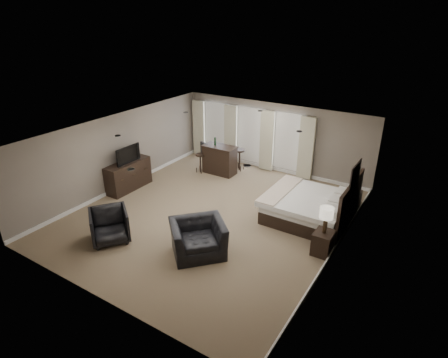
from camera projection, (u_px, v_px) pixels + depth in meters
The scene contains 16 objects.
room at pixel (211, 176), 10.80m from camera, with size 7.60×8.60×2.64m.
window_bay at pixel (249, 137), 14.50m from camera, with size 5.25×0.20×2.30m.
bed at pixel (311, 197), 10.83m from camera, with size 2.34×2.23×1.49m, color silver.
nightstand_near at pixel (323, 243), 9.46m from camera, with size 0.46×0.56×0.61m, color black.
nightstand_far at pixel (353, 199), 11.71m from camera, with size 0.40×0.49×0.54m, color black.
lamp_near at pixel (326, 220), 9.19m from camera, with size 0.34×0.34×0.70m, color beige.
lamp_far at pixel (356, 182), 11.47m from camera, with size 0.30×0.30×0.63m, color beige.
wall_art at pixel (355, 173), 9.87m from camera, with size 0.04×0.96×0.56m, color slate.
dresser at pixel (129, 175), 12.84m from camera, with size 0.55×1.70×0.98m, color black.
tv at pixel (127, 160), 12.61m from camera, with size 1.01×0.58×0.13m, color black.
armchair_near at pixel (198, 233), 9.36m from camera, with size 1.33×0.86×1.16m, color black.
armchair_far at pixel (109, 224), 9.92m from camera, with size 0.96×0.90×0.98m, color black.
bar_counter at pixel (220, 160), 14.06m from camera, with size 1.26×0.65×1.10m, color black.
bar_stool_left at pixel (200, 163), 14.21m from camera, with size 0.35×0.35×0.73m, color black.
bar_stool_right at pixel (239, 160), 14.40m from camera, with size 0.39×0.39×0.83m, color black.
desk_chair at pixel (210, 155), 14.48m from camera, with size 0.56×0.56×1.10m, color black.
Camera 1 is at (5.60, -8.15, 5.67)m, focal length 30.00 mm.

